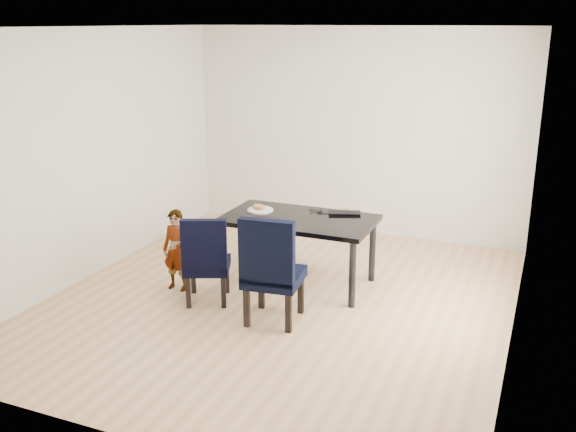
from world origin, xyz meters
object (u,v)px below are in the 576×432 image
at_px(dining_table, 299,251).
at_px(chair_right, 274,268).
at_px(child, 176,250).
at_px(laptop, 344,212).
at_px(chair_left, 207,258).
at_px(plate, 260,210).

xyz_separation_m(dining_table, chair_right, (0.12, -0.93, 0.16)).
distance_m(child, laptop, 1.85).
distance_m(chair_left, laptop, 1.59).
bearing_deg(dining_table, child, -150.04).
bearing_deg(child, chair_left, -15.32).
bearing_deg(child, plate, 49.46).
height_order(plate, laptop, laptop).
height_order(dining_table, chair_right, chair_right).
height_order(dining_table, plate, plate).
distance_m(dining_table, chair_right, 0.95).
distance_m(dining_table, plate, 0.62).
bearing_deg(chair_right, dining_table, 91.18).
height_order(dining_table, child, child).
bearing_deg(child, chair_right, -11.58).
xyz_separation_m(chair_right, laptop, (0.27, 1.28, 0.23)).
bearing_deg(chair_right, laptop, 71.66).
bearing_deg(chair_left, chair_right, -33.35).
relative_size(chair_left, chair_right, 0.87).
distance_m(chair_left, chair_right, 0.82).
relative_size(chair_left, child, 1.06).
height_order(chair_left, chair_right, chair_right).
xyz_separation_m(chair_left, chair_right, (0.81, -0.15, 0.07)).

